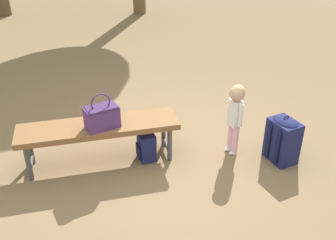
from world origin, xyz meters
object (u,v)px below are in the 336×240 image
park_bench (99,129)px  handbag (102,116)px  backpack_small (146,144)px  child_standing (236,109)px  backpack_large (283,138)px

park_bench → handbag: handbag is taller
park_bench → backpack_small: 0.52m
handbag → child_standing: size_ratio=0.46×
backpack_large → park_bench: bearing=-177.7°
backpack_small → handbag: bearing=-164.1°
handbag → backpack_large: (1.82, 0.13, -0.31)m
child_standing → backpack_large: (0.49, -0.13, -0.26)m
park_bench → handbag: size_ratio=4.48×
park_bench → backpack_large: bearing=2.3°
child_standing → park_bench: bearing=-171.5°
child_standing → backpack_large: bearing=-14.8°
park_bench → backpack_large: 1.88m
park_bench → handbag: 0.20m
park_bench → backpack_small: park_bench is taller
child_standing → backpack_large: child_standing is taller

